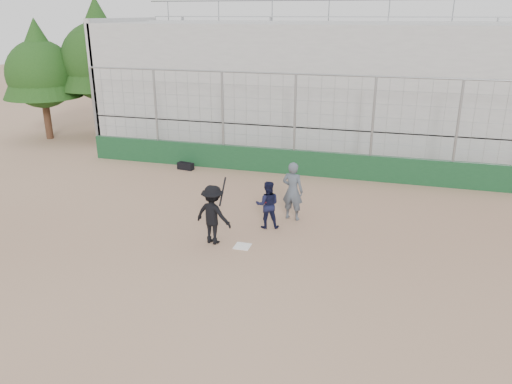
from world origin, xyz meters
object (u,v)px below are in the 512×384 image
(batter_at_plate, at_px, (213,215))
(equipment_bag, at_px, (186,166))
(umpire, at_px, (293,194))
(catcher_crouched, at_px, (267,212))

(batter_at_plate, height_order, equipment_bag, batter_at_plate)
(batter_at_plate, height_order, umpire, batter_at_plate)
(catcher_crouched, relative_size, umpire, 0.61)
(umpire, relative_size, equipment_bag, 2.34)
(umpire, distance_m, equipment_bag, 6.76)
(batter_at_plate, distance_m, catcher_crouched, 1.90)
(catcher_crouched, height_order, umpire, umpire)
(umpire, bearing_deg, equipment_bag, -26.23)
(batter_at_plate, relative_size, umpire, 1.11)
(equipment_bag, bearing_deg, catcher_crouched, -45.47)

